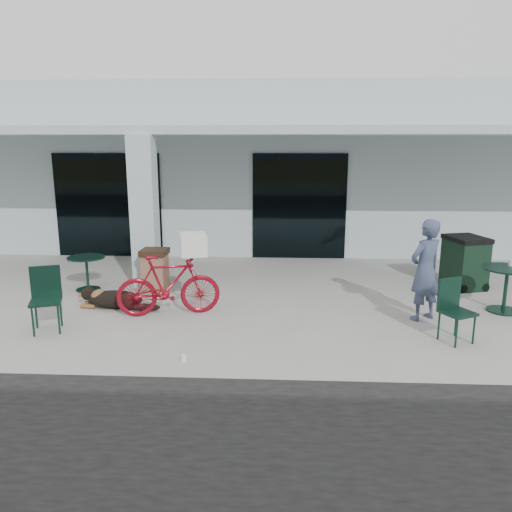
# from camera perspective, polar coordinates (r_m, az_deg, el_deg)

# --- Properties ---
(ground) EXTENTS (80.00, 80.00, 0.00)m
(ground) POSITION_cam_1_polar(r_m,az_deg,el_deg) (8.50, -6.38, -7.65)
(ground) COLOR #A2A199
(ground) RESTS_ON ground
(building) EXTENTS (22.00, 7.00, 4.50)m
(building) POSITION_cam_1_polar(r_m,az_deg,el_deg) (16.42, -1.78, 10.35)
(building) COLOR #A9B8C0
(building) RESTS_ON ground
(storefront_glass_left) EXTENTS (2.80, 0.06, 2.70)m
(storefront_glass_left) POSITION_cam_1_polar(r_m,az_deg,el_deg) (13.71, -16.51, 5.56)
(storefront_glass_left) COLOR black
(storefront_glass_left) RESTS_ON ground
(storefront_glass_right) EXTENTS (2.40, 0.06, 2.70)m
(storefront_glass_right) POSITION_cam_1_polar(r_m,az_deg,el_deg) (12.94, 4.97, 5.64)
(storefront_glass_right) COLOR black
(storefront_glass_right) RESTS_ON ground
(column) EXTENTS (0.50, 0.50, 3.12)m
(column) POSITION_cam_1_polar(r_m,az_deg,el_deg) (10.63, -12.63, 4.95)
(column) COLOR #A9B8C0
(column) RESTS_ON ground
(overhang) EXTENTS (22.00, 2.80, 0.18)m
(overhang) POSITION_cam_1_polar(r_m,az_deg,el_deg) (11.53, -3.86, 14.04)
(overhang) COLOR #A9B8C0
(overhang) RESTS_ON column
(bicycle) EXTENTS (1.86, 0.92, 1.08)m
(bicycle) POSITION_cam_1_polar(r_m,az_deg,el_deg) (8.82, -9.98, -3.32)
(bicycle) COLOR maroon
(bicycle) RESTS_ON ground
(laundry_basket) EXTENTS (0.57, 0.68, 0.35)m
(laundry_basket) POSITION_cam_1_polar(r_m,az_deg,el_deg) (8.67, -7.18, 1.35)
(laundry_basket) COLOR white
(laundry_basket) RESTS_ON bicycle
(dog) EXTENTS (1.19, 0.49, 0.39)m
(dog) POSITION_cam_1_polar(r_m,az_deg,el_deg) (9.47, -15.79, -4.67)
(dog) COLOR black
(dog) RESTS_ON ground
(cup_near_dog) EXTENTS (0.09, 0.09, 0.09)m
(cup_near_dog) POSITION_cam_1_polar(r_m,az_deg,el_deg) (7.12, -8.26, -11.50)
(cup_near_dog) COLOR white
(cup_near_dog) RESTS_ON ground
(cafe_table_near) EXTENTS (0.95, 0.95, 0.70)m
(cafe_table_near) POSITION_cam_1_polar(r_m,az_deg,el_deg) (10.75, -18.73, -1.91)
(cafe_table_near) COLOR #113025
(cafe_table_near) RESTS_ON ground
(cafe_chair_near) EXTENTS (0.61, 0.64, 1.03)m
(cafe_chair_near) POSITION_cam_1_polar(r_m,az_deg,el_deg) (8.62, -22.91, -4.69)
(cafe_chair_near) COLOR #113025
(cafe_chair_near) RESTS_ON ground
(cafe_table_far) EXTENTS (1.10, 1.10, 0.81)m
(cafe_table_far) POSITION_cam_1_polar(r_m,az_deg,el_deg) (9.94, 26.62, -3.47)
(cafe_table_far) COLOR #113025
(cafe_table_far) RESTS_ON ground
(cafe_chair_far_a) EXTENTS (0.60, 0.62, 0.96)m
(cafe_chair_far_a) POSITION_cam_1_polar(r_m,az_deg,el_deg) (8.13, 22.05, -5.93)
(cafe_chair_far_a) COLOR #113025
(cafe_chair_far_a) RESTS_ON ground
(person) EXTENTS (0.76, 0.69, 1.74)m
(person) POSITION_cam_1_polar(r_m,az_deg,el_deg) (8.85, 18.77, -1.54)
(person) COLOR #3A4561
(person) RESTS_ON ground
(cup_on_table) EXTENTS (0.10, 0.10, 0.11)m
(cup_on_table) POSITION_cam_1_polar(r_m,az_deg,el_deg) (10.00, 27.13, -0.70)
(cup_on_table) COLOR white
(cup_on_table) RESTS_ON cafe_table_far
(trash_receptacle) EXTENTS (0.53, 0.53, 0.88)m
(trash_receptacle) POSITION_cam_1_polar(r_m,az_deg,el_deg) (10.30, -11.45, -1.62)
(trash_receptacle) COLOR #865C45
(trash_receptacle) RESTS_ON ground
(wheeled_bin) EXTENTS (0.86, 0.99, 1.08)m
(wheeled_bin) POSITION_cam_1_polar(r_m,az_deg,el_deg) (11.21, 22.74, -0.65)
(wheeled_bin) COLOR black
(wheeled_bin) RESTS_ON ground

